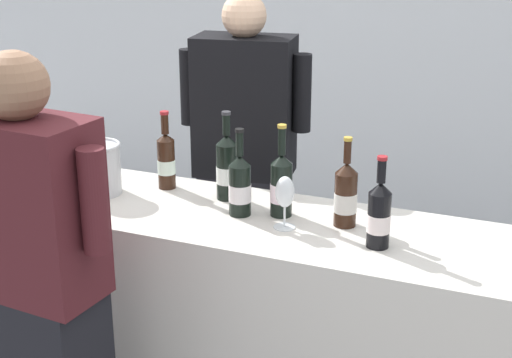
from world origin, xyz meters
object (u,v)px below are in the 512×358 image
object	(u,v)px
wine_glass	(285,194)
person_server	(245,191)
wine_bottle_0	(346,195)
wine_bottle_3	(379,215)
ice_bucket	(97,168)
wine_bottle_5	(240,185)
wine_bottle_2	(281,185)
person_guest	(39,318)
wine_bottle_4	(166,160)
wine_bottle_1	(227,167)

from	to	relation	value
wine_glass	person_server	bearing A→B (deg)	123.53
wine_bottle_0	wine_bottle_3	distance (m)	0.20
wine_bottle_3	ice_bucket	distance (m)	1.14
wine_bottle_5	ice_bucket	world-z (taller)	wine_bottle_5
wine_bottle_2	person_guest	size ratio (longest dim) A/B	0.20
wine_bottle_0	wine_glass	world-z (taller)	wine_bottle_0
wine_bottle_2	wine_bottle_5	distance (m)	0.15
wine_bottle_0	person_guest	bearing A→B (deg)	-139.03
wine_bottle_4	person_guest	distance (m)	0.85
wine_glass	wine_bottle_1	bearing A→B (deg)	149.02
wine_glass	ice_bucket	bearing A→B (deg)	177.04
wine_bottle_3	person_server	bearing A→B (deg)	138.44
wine_bottle_5	ice_bucket	distance (m)	0.60
wine_bottle_0	ice_bucket	distance (m)	0.99
person_server	wine_bottle_3	bearing A→B (deg)	-41.56
wine_bottle_0	wine_bottle_3	world-z (taller)	wine_bottle_0
wine_bottle_1	person_guest	xyz separation A→B (m)	(-0.31, -0.78, -0.31)
wine_bottle_1	wine_glass	bearing A→B (deg)	-30.98
wine_bottle_3	person_guest	size ratio (longest dim) A/B	0.19
ice_bucket	person_server	world-z (taller)	person_server
wine_bottle_0	person_server	size ratio (longest dim) A/B	0.19
wine_bottle_1	wine_bottle_4	bearing A→B (deg)	176.32
wine_bottle_3	person_guest	distance (m)	1.15
wine_bottle_3	person_server	distance (m)	1.07
wine_bottle_2	wine_glass	xyz separation A→B (m)	(0.05, -0.10, 0.01)
wine_bottle_0	wine_bottle_2	world-z (taller)	wine_bottle_2
wine_bottle_2	wine_bottle_5	xyz separation A→B (m)	(-0.14, -0.05, -0.00)
wine_bottle_3	wine_bottle_5	distance (m)	0.54
ice_bucket	person_guest	xyz separation A→B (m)	(0.18, -0.63, -0.28)
wine_bottle_3	wine_glass	xyz separation A→B (m)	(-0.34, 0.03, 0.01)
ice_bucket	person_guest	size ratio (longest dim) A/B	0.12
wine_bottle_5	wine_bottle_3	bearing A→B (deg)	-8.77
ice_bucket	person_server	bearing A→B (deg)	59.76
wine_bottle_5	person_server	distance (m)	0.71
wine_bottle_1	wine_glass	world-z (taller)	wine_bottle_1
wine_bottle_0	wine_glass	bearing A→B (deg)	-151.35
wine_bottle_1	person_server	size ratio (longest dim) A/B	0.20
wine_bottle_4	person_guest	world-z (taller)	person_guest
wine_bottle_0	person_server	world-z (taller)	person_server
wine_bottle_1	person_server	distance (m)	0.57
wine_glass	wine_bottle_0	bearing A→B (deg)	28.65
wine_bottle_5	wine_glass	size ratio (longest dim) A/B	1.71
wine_bottle_1	person_guest	world-z (taller)	person_guest
wine_bottle_0	wine_bottle_4	bearing A→B (deg)	172.73
wine_bottle_1	wine_bottle_2	size ratio (longest dim) A/B	1.01
wine_bottle_1	wine_bottle_4	xyz separation A→B (m)	(-0.27, 0.02, -0.01)
wine_bottle_0	wine_bottle_5	world-z (taller)	wine_bottle_5
wine_bottle_2	wine_glass	bearing A→B (deg)	-63.27
wine_bottle_0	wine_bottle_2	size ratio (longest dim) A/B	0.95
wine_bottle_5	wine_bottle_0	bearing A→B (deg)	7.35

